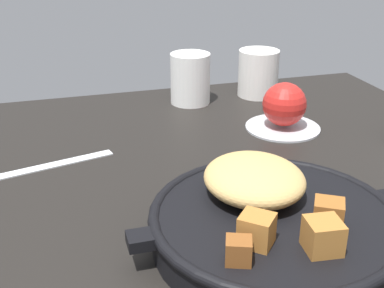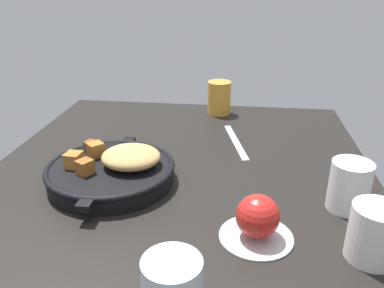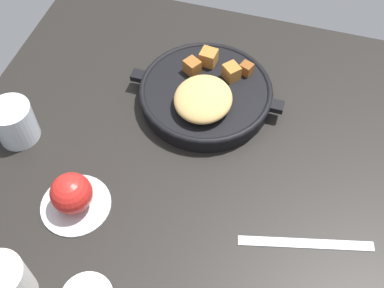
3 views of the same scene
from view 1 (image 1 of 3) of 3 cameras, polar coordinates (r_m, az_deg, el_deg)
name	(u,v)px [view 1 (image 1 of 3)]	position (r cm, az deg, el deg)	size (l,w,h in cm)	color
ground_plane	(190,200)	(62.73, -0.18, -6.24)	(93.09, 80.53, 2.40)	black
cast_iron_skillet	(272,219)	(52.35, 8.93, -8.31)	(29.65, 25.30, 7.36)	black
saucer_plate	(283,127)	(81.45, 10.13, 1.94)	(11.72, 11.72, 0.60)	#B7BABF
red_apple	(284,104)	(80.15, 10.32, 4.40)	(6.82, 6.82, 6.82)	red
butter_knife	(35,169)	(70.21, -17.21, -2.65)	(21.40, 1.60, 0.36)	silver
white_creamer_pitcher	(190,78)	(90.49, -0.20, 7.36)	(7.00, 7.00, 8.89)	white
ceramic_mug_white	(258,73)	(95.26, 7.44, 7.89)	(7.37, 7.37, 8.49)	silver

